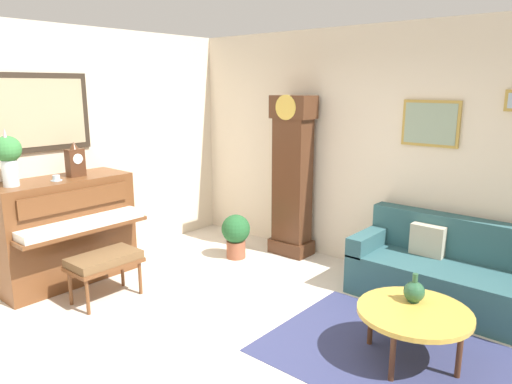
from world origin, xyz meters
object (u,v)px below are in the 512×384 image
object	(u,v)px
mantel_clock	(75,161)
green_jug	(414,292)
couch	(452,274)
grandfather_clock	(292,181)
coffee_table	(414,314)
potted_plant	(236,233)
piano	(65,230)
piano_bench	(104,262)
teacup	(56,179)
flower_vase	(8,155)

from	to	relation	value
mantel_clock	green_jug	distance (m)	3.70
green_jug	couch	bearing A→B (deg)	92.19
grandfather_clock	coffee_table	distance (m)	2.63
mantel_clock	potted_plant	world-z (taller)	mantel_clock
coffee_table	mantel_clock	size ratio (longest dim) A/B	2.32
piano	piano_bench	size ratio (longest dim) A/B	2.06
piano	potted_plant	bearing A→B (deg)	61.51
piano_bench	green_jug	bearing A→B (deg)	21.92
teacup	potted_plant	distance (m)	2.19
coffee_table	flower_vase	xyz separation A→B (m)	(-3.55, -1.47, 1.08)
grandfather_clock	flower_vase	bearing A→B (deg)	-115.88
piano_bench	potted_plant	distance (m)	1.74
piano_bench	piano	bearing A→B (deg)	-179.65
grandfather_clock	coffee_table	xyz separation A→B (m)	(2.18, -1.36, -0.56)
mantel_clock	potted_plant	bearing A→B (deg)	58.75
piano	mantel_clock	distance (m)	0.77
teacup	potted_plant	bearing A→B (deg)	64.50
teacup	piano_bench	bearing A→B (deg)	7.26
mantel_clock	green_jug	bearing A→B (deg)	14.82
piano_bench	teacup	size ratio (longest dim) A/B	6.03
piano_bench	flower_vase	size ratio (longest dim) A/B	1.21
flower_vase	piano_bench	bearing A→B (deg)	34.20
piano	teacup	size ratio (longest dim) A/B	12.41
flower_vase	piano	bearing A→B (deg)	90.12
piano_bench	grandfather_clock	distance (m)	2.47
potted_plant	coffee_table	bearing A→B (deg)	-16.33
couch	coffee_table	bearing A→B (deg)	-84.94
piano_bench	coffee_table	xyz separation A→B (m)	(2.81, 0.97, -0.01)
piano	teacup	distance (m)	0.61
piano	coffee_table	size ratio (longest dim) A/B	1.64
grandfather_clock	potted_plant	bearing A→B (deg)	-126.16
grandfather_clock	green_jug	size ratio (longest dim) A/B	8.46
grandfather_clock	couch	world-z (taller)	grandfather_clock
couch	mantel_clock	world-z (taller)	mantel_clock
couch	piano	bearing A→B (deg)	-147.69
flower_vase	teacup	size ratio (longest dim) A/B	5.00
teacup	mantel_clock	bearing A→B (deg)	105.61
grandfather_clock	teacup	distance (m)	2.74
mantel_clock	green_jug	world-z (taller)	mantel_clock
mantel_clock	grandfather_clock	bearing A→B (deg)	57.34
couch	mantel_clock	xyz separation A→B (m)	(-3.45, -2.00, 1.02)
teacup	potted_plant	world-z (taller)	teacup
couch	green_jug	world-z (taller)	couch
piano_bench	mantel_clock	world-z (taller)	mantel_clock
couch	mantel_clock	size ratio (longest dim) A/B	5.00
piano_bench	teacup	xyz separation A→B (m)	(-0.67, -0.09, 0.78)
coffee_table	teacup	xyz separation A→B (m)	(-3.48, -1.05, 0.79)
potted_plant	couch	bearing A→B (deg)	10.07
teacup	coffee_table	bearing A→B (deg)	16.80
couch	grandfather_clock	bearing A→B (deg)	176.01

